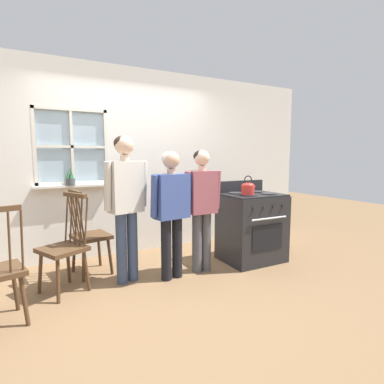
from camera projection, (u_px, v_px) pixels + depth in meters
ground_plane at (165, 286)px, 3.31m from camera, size 16.00×16.00×0.00m
wall_back at (129, 162)px, 4.40m from camera, size 6.40×0.16×2.70m
chair_by_window at (64, 248)px, 3.14m from camera, size 0.55×0.55×1.04m
chair_center_cluster at (89, 236)px, 3.62m from camera, size 0.48×0.49×1.04m
person_elderly_left at (126, 194)px, 3.32m from camera, size 0.52×0.28×1.66m
person_teen_center at (171, 203)px, 3.43m from camera, size 0.56×0.27×1.48m
person_adult_right at (202, 200)px, 3.66m from camera, size 0.50×0.22×1.51m
stove at (251, 226)px, 4.11m from camera, size 0.79×0.68×1.08m
kettle at (248, 188)px, 3.85m from camera, size 0.21×0.17×0.25m
potted_plant at (70, 179)px, 3.96m from camera, size 0.12×0.12×0.24m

